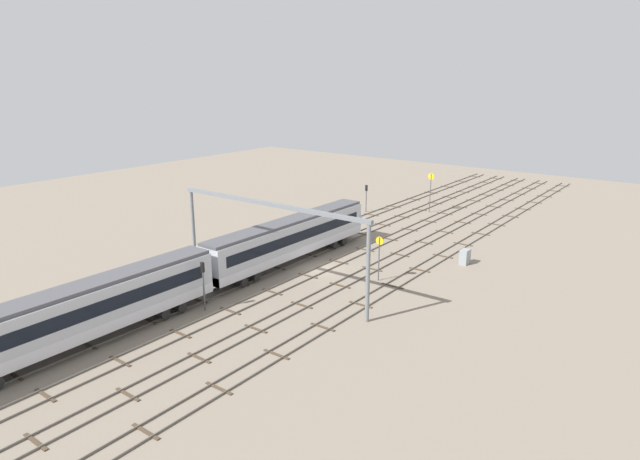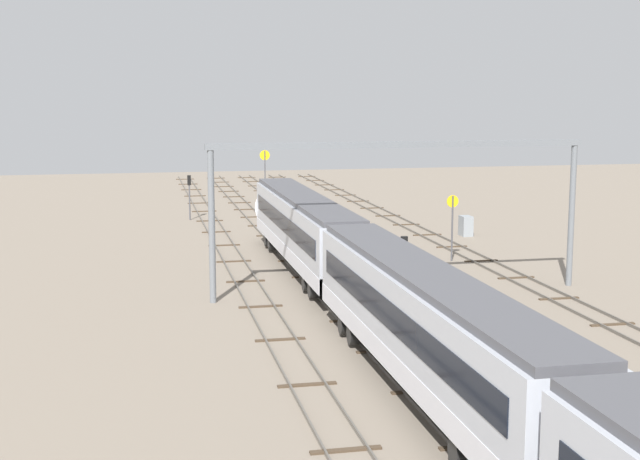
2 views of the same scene
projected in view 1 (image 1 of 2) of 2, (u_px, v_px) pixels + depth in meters
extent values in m
plane|color=gray|center=(324.00, 269.00, 59.46)|extent=(148.97, 148.97, 0.00)
cube|color=#59544C|center=(399.00, 287.00, 54.16)|extent=(132.97, 0.07, 0.16)
cube|color=#59544C|center=(386.00, 284.00, 54.99)|extent=(132.97, 0.07, 0.16)
cube|color=#473828|center=(146.00, 432.00, 32.32)|extent=(0.24, 2.40, 0.08)
cube|color=#473828|center=(219.00, 388.00, 36.77)|extent=(0.24, 2.40, 0.08)
cube|color=#473828|center=(276.00, 354.00, 41.22)|extent=(0.24, 2.40, 0.08)
cube|color=#473828|center=(323.00, 327.00, 45.68)|extent=(0.24, 2.40, 0.08)
cube|color=#473828|center=(361.00, 305.00, 50.13)|extent=(0.24, 2.40, 0.08)
cube|color=#473828|center=(392.00, 286.00, 54.58)|extent=(0.24, 2.40, 0.08)
cube|color=#473828|center=(420.00, 270.00, 59.04)|extent=(0.24, 2.40, 0.08)
cube|color=#473828|center=(443.00, 256.00, 63.49)|extent=(0.24, 2.40, 0.08)
cube|color=#473828|center=(463.00, 244.00, 67.94)|extent=(0.24, 2.40, 0.08)
cube|color=#473828|center=(481.00, 234.00, 72.40)|extent=(0.24, 2.40, 0.08)
cube|color=#473828|center=(496.00, 225.00, 76.85)|extent=(0.24, 2.40, 0.08)
cube|color=#473828|center=(510.00, 216.00, 81.31)|extent=(0.24, 2.40, 0.08)
cube|color=#473828|center=(523.00, 209.00, 85.76)|extent=(0.24, 2.40, 0.08)
cube|color=#473828|center=(534.00, 202.00, 90.21)|extent=(0.24, 2.40, 0.08)
cube|color=#473828|center=(544.00, 196.00, 94.67)|extent=(0.24, 2.40, 0.08)
cube|color=#473828|center=(553.00, 191.00, 99.12)|extent=(0.24, 2.40, 0.08)
cube|color=#473828|center=(562.00, 186.00, 103.57)|extent=(0.24, 2.40, 0.08)
cube|color=#59544C|center=(363.00, 278.00, 56.59)|extent=(132.97, 0.07, 0.16)
cube|color=#59544C|center=(351.00, 275.00, 57.42)|extent=(132.97, 0.07, 0.16)
cube|color=#473828|center=(36.00, 442.00, 31.41)|extent=(0.24, 2.40, 0.08)
cube|color=#473828|center=(128.00, 394.00, 36.07)|extent=(0.24, 2.40, 0.08)
cube|color=#473828|center=(199.00, 358.00, 40.72)|extent=(0.24, 2.40, 0.08)
cube|color=#473828|center=(256.00, 329.00, 45.38)|extent=(0.24, 2.40, 0.08)
cube|color=#473828|center=(302.00, 305.00, 50.03)|extent=(0.24, 2.40, 0.08)
cube|color=#473828|center=(340.00, 285.00, 54.69)|extent=(0.24, 2.40, 0.08)
cube|color=#473828|center=(372.00, 269.00, 59.34)|extent=(0.24, 2.40, 0.08)
cube|color=#473828|center=(400.00, 255.00, 64.00)|extent=(0.24, 2.40, 0.08)
cube|color=#473828|center=(423.00, 243.00, 68.66)|extent=(0.24, 2.40, 0.08)
cube|color=#473828|center=(444.00, 232.00, 73.31)|extent=(0.24, 2.40, 0.08)
cube|color=#473828|center=(463.00, 222.00, 77.97)|extent=(0.24, 2.40, 0.08)
cube|color=#473828|center=(479.00, 214.00, 82.62)|extent=(0.24, 2.40, 0.08)
cube|color=#473828|center=(493.00, 207.00, 87.28)|extent=(0.24, 2.40, 0.08)
cube|color=#473828|center=(506.00, 200.00, 91.94)|extent=(0.24, 2.40, 0.08)
cube|color=#473828|center=(518.00, 194.00, 96.59)|extent=(0.24, 2.40, 0.08)
cube|color=#473828|center=(529.00, 188.00, 101.25)|extent=(0.24, 2.40, 0.08)
cube|color=#473828|center=(539.00, 183.00, 105.90)|extent=(0.24, 2.40, 0.08)
cube|color=#59544C|center=(329.00, 270.00, 59.03)|extent=(132.97, 0.07, 0.16)
cube|color=#59544C|center=(318.00, 267.00, 59.85)|extent=(132.97, 0.07, 0.16)
cube|color=#473828|center=(45.00, 395.00, 35.98)|extent=(0.24, 2.40, 0.08)
cube|color=#473828|center=(120.00, 361.00, 40.24)|extent=(0.24, 2.40, 0.08)
cube|color=#473828|center=(181.00, 334.00, 44.51)|extent=(0.24, 2.40, 0.08)
cube|color=#473828|center=(230.00, 311.00, 48.78)|extent=(0.24, 2.40, 0.08)
cube|color=#473828|center=(272.00, 292.00, 53.05)|extent=(0.24, 2.40, 0.08)
cube|color=#473828|center=(308.00, 276.00, 57.32)|extent=(0.24, 2.40, 0.08)
cube|color=#473828|center=(339.00, 262.00, 61.58)|extent=(0.24, 2.40, 0.08)
cube|color=#473828|center=(365.00, 250.00, 65.85)|extent=(0.24, 2.40, 0.08)
cube|color=#473828|center=(389.00, 239.00, 70.12)|extent=(0.24, 2.40, 0.08)
cube|color=#473828|center=(409.00, 230.00, 74.39)|extent=(0.24, 2.40, 0.08)
cube|color=#473828|center=(428.00, 221.00, 78.66)|extent=(0.24, 2.40, 0.08)
cube|color=#473828|center=(445.00, 214.00, 82.92)|extent=(0.24, 2.40, 0.08)
cube|color=#473828|center=(460.00, 207.00, 87.19)|extent=(0.24, 2.40, 0.08)
cube|color=#473828|center=(473.00, 201.00, 91.46)|extent=(0.24, 2.40, 0.08)
cube|color=#473828|center=(486.00, 195.00, 95.73)|extent=(0.24, 2.40, 0.08)
cube|color=#473828|center=(497.00, 190.00, 100.00)|extent=(0.24, 2.40, 0.08)
cube|color=#473828|center=(507.00, 185.00, 104.26)|extent=(0.24, 2.40, 0.08)
cube|color=#473828|center=(517.00, 181.00, 108.53)|extent=(0.24, 2.40, 0.08)
cube|color=#59544C|center=(298.00, 262.00, 61.46)|extent=(132.97, 0.07, 0.16)
cube|color=#59544C|center=(289.00, 259.00, 62.29)|extent=(132.97, 0.07, 0.16)
cube|color=#473828|center=(14.00, 375.00, 38.41)|extent=(0.24, 2.40, 0.08)
cube|color=#473828|center=(88.00, 345.00, 42.68)|extent=(0.24, 2.40, 0.08)
cube|color=#473828|center=(148.00, 320.00, 46.95)|extent=(0.24, 2.40, 0.08)
cube|color=#473828|center=(198.00, 300.00, 51.21)|extent=(0.24, 2.40, 0.08)
cube|color=#473828|center=(241.00, 282.00, 55.48)|extent=(0.24, 2.40, 0.08)
cube|color=#473828|center=(277.00, 268.00, 59.75)|extent=(0.24, 2.40, 0.08)
cube|color=#473828|center=(309.00, 255.00, 64.02)|extent=(0.24, 2.40, 0.08)
cube|color=#473828|center=(336.00, 243.00, 68.29)|extent=(0.24, 2.40, 0.08)
cube|color=#473828|center=(361.00, 233.00, 72.55)|extent=(0.24, 2.40, 0.08)
cube|color=#473828|center=(382.00, 225.00, 76.82)|extent=(0.24, 2.40, 0.08)
cube|color=#473828|center=(402.00, 217.00, 81.09)|extent=(0.24, 2.40, 0.08)
cube|color=#473828|center=(419.00, 210.00, 85.36)|extent=(0.24, 2.40, 0.08)
cube|color=#473828|center=(435.00, 203.00, 89.63)|extent=(0.24, 2.40, 0.08)
cube|color=#473828|center=(449.00, 197.00, 93.89)|extent=(0.24, 2.40, 0.08)
cube|color=#473828|center=(462.00, 192.00, 98.16)|extent=(0.24, 2.40, 0.08)
cube|color=#473828|center=(474.00, 187.00, 102.43)|extent=(0.24, 2.40, 0.08)
cube|color=#473828|center=(485.00, 183.00, 106.70)|extent=(0.24, 2.40, 0.08)
cube|color=#473828|center=(496.00, 178.00, 110.97)|extent=(0.24, 2.40, 0.08)
cube|color=#59544C|center=(270.00, 255.00, 63.89)|extent=(132.97, 0.07, 0.16)
cube|color=#59544C|center=(261.00, 252.00, 64.72)|extent=(132.97, 0.07, 0.16)
cube|color=#473828|center=(78.00, 323.00, 46.39)|extent=(0.24, 2.40, 0.08)
cube|color=#473828|center=(145.00, 298.00, 51.51)|extent=(0.24, 2.40, 0.08)
cube|color=#473828|center=(200.00, 278.00, 56.63)|extent=(0.24, 2.40, 0.08)
cube|color=#473828|center=(245.00, 261.00, 61.76)|extent=(0.24, 2.40, 0.08)
cube|color=#473828|center=(284.00, 247.00, 66.88)|extent=(0.24, 2.40, 0.08)
cube|color=#473828|center=(317.00, 235.00, 72.00)|extent=(0.24, 2.40, 0.08)
cube|color=#473828|center=(346.00, 224.00, 77.12)|extent=(0.24, 2.40, 0.08)
cube|color=#473828|center=(371.00, 215.00, 82.24)|extent=(0.24, 2.40, 0.08)
cube|color=#473828|center=(393.00, 206.00, 87.36)|extent=(0.24, 2.40, 0.08)
cube|color=#473828|center=(413.00, 199.00, 92.49)|extent=(0.24, 2.40, 0.08)
cube|color=#473828|center=(431.00, 193.00, 97.61)|extent=(0.24, 2.40, 0.08)
cube|color=#473828|center=(447.00, 187.00, 102.73)|extent=(0.24, 2.40, 0.08)
cube|color=#473828|center=(461.00, 181.00, 107.85)|extent=(0.24, 2.40, 0.08)
cube|color=#473828|center=(474.00, 177.00, 112.97)|extent=(0.24, 2.40, 0.08)
cube|color=#B7BCC6|center=(290.00, 238.00, 60.75)|extent=(24.00, 2.90, 3.60)
cube|color=silver|center=(291.00, 249.00, 61.11)|extent=(24.00, 2.94, 0.90)
cube|color=#4C4C51|center=(290.00, 221.00, 60.22)|extent=(24.00, 2.50, 0.30)
cube|color=black|center=(301.00, 236.00, 59.79)|extent=(22.00, 0.04, 1.10)
cube|color=black|center=(280.00, 232.00, 61.47)|extent=(22.00, 0.04, 1.10)
cylinder|color=black|center=(235.00, 279.00, 54.75)|extent=(0.90, 2.70, 0.90)
cylinder|color=black|center=(248.00, 274.00, 56.13)|extent=(0.90, 2.70, 0.90)
cylinder|color=black|center=(327.00, 243.00, 66.58)|extent=(0.90, 2.70, 0.90)
cylinder|color=black|center=(335.00, 239.00, 67.96)|extent=(0.90, 2.70, 0.90)
cube|color=#B7BCC6|center=(79.00, 313.00, 41.64)|extent=(24.00, 2.90, 3.60)
cube|color=silver|center=(81.00, 329.00, 42.01)|extent=(24.00, 2.94, 0.90)
cube|color=#4C4C51|center=(76.00, 289.00, 41.11)|extent=(24.00, 2.50, 0.30)
cube|color=black|center=(89.00, 312.00, 40.68)|extent=(22.00, 0.04, 1.10)
cube|color=black|center=(68.00, 303.00, 42.37)|extent=(22.00, 0.04, 1.10)
cylinder|color=black|center=(156.00, 311.00, 47.47)|extent=(0.90, 2.70, 0.90)
cylinder|color=black|center=(173.00, 304.00, 48.86)|extent=(0.90, 2.70, 0.90)
cone|color=silver|center=(355.00, 216.00, 70.65)|extent=(1.60, 3.24, 3.24)
cylinder|color=slate|center=(368.00, 274.00, 45.71)|extent=(0.36, 0.36, 8.51)
cylinder|color=slate|center=(193.00, 231.00, 58.15)|extent=(0.36, 0.36, 8.51)
cube|color=slate|center=(269.00, 204.00, 50.73)|extent=(0.40, 22.17, 0.35)
cylinder|color=#4C4C51|center=(430.00, 193.00, 83.14)|extent=(0.12, 0.12, 5.91)
cylinder|color=yellow|center=(431.00, 177.00, 82.49)|extent=(0.05, 0.99, 0.99)
cube|color=black|center=(431.00, 177.00, 82.51)|extent=(0.02, 0.45, 0.12)
cylinder|color=#4C4C51|center=(379.00, 259.00, 55.54)|extent=(0.12, 0.12, 4.57)
cylinder|color=yellow|center=(380.00, 241.00, 55.05)|extent=(0.05, 0.84, 0.84)
cube|color=black|center=(380.00, 241.00, 55.08)|extent=(0.02, 0.38, 0.12)
cylinder|color=#4C4C51|center=(366.00, 201.00, 83.74)|extent=(0.14, 0.14, 3.23)
cube|color=black|center=(366.00, 188.00, 83.18)|extent=(0.20, 0.32, 0.90)
sphere|color=green|center=(367.00, 187.00, 83.21)|extent=(0.20, 0.20, 0.20)
sphere|color=#262626|center=(367.00, 189.00, 83.32)|extent=(0.20, 0.20, 0.20)
cylinder|color=#4C4C51|center=(204.00, 292.00, 48.44)|extent=(0.14, 0.14, 3.63)
cube|color=black|center=(202.00, 267.00, 47.82)|extent=(0.20, 0.32, 0.90)
sphere|color=green|center=(203.00, 265.00, 47.85)|extent=(0.20, 0.20, 0.20)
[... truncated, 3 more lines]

